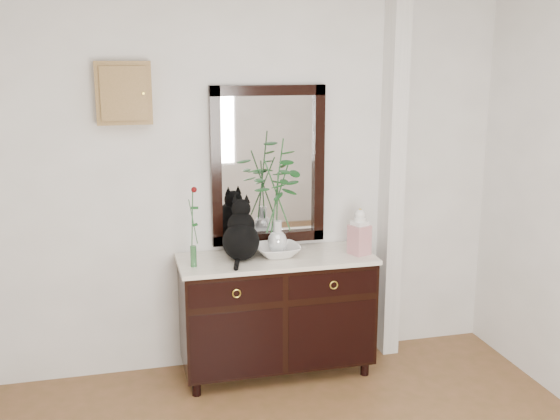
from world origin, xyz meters
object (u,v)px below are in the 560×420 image
object	(u,v)px
sideboard	(276,309)
cat	(241,230)
lotus_bowl	(277,251)
ginger_jar	(360,231)

from	to	relation	value
sideboard	cat	xyz separation A→B (m)	(-0.24, 0.02, 0.58)
lotus_bowl	ginger_jar	size ratio (longest dim) A/B	0.95
lotus_bowl	ginger_jar	world-z (taller)	ginger_jar
lotus_bowl	sideboard	bearing A→B (deg)	-118.79
ginger_jar	lotus_bowl	bearing A→B (deg)	170.91
cat	ginger_jar	world-z (taller)	cat
sideboard	cat	distance (m)	0.63
cat	lotus_bowl	distance (m)	0.30
cat	ginger_jar	bearing A→B (deg)	6.88
sideboard	lotus_bowl	distance (m)	0.41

